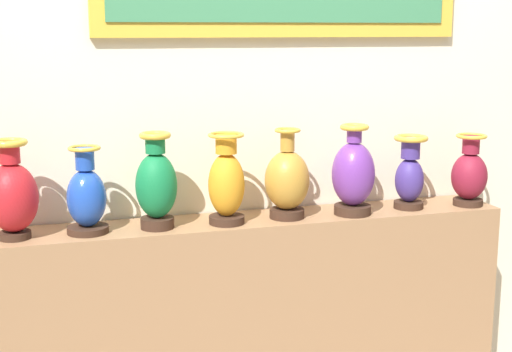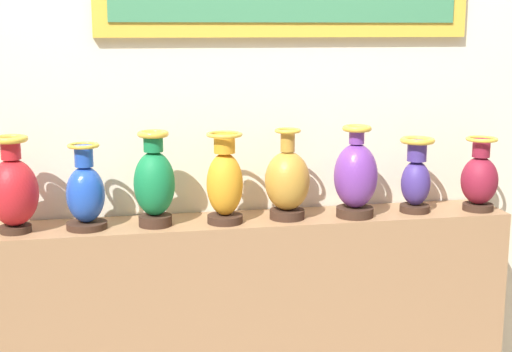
% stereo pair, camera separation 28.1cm
% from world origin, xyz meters
% --- Properties ---
extents(display_shelf, '(2.12, 0.29, 0.98)m').
position_xyz_m(display_shelf, '(0.00, 0.00, 0.49)').
color(display_shelf, '#99704C').
rests_on(display_shelf, ground_plane).
extents(back_wall, '(4.26, 0.14, 3.20)m').
position_xyz_m(back_wall, '(0.01, 0.20, 1.62)').
color(back_wall, beige).
rests_on(back_wall, ground_plane).
extents(vase_crimson, '(0.19, 0.19, 0.37)m').
position_xyz_m(vase_crimson, '(-0.94, -0.03, 1.14)').
color(vase_crimson, '#382319').
rests_on(vase_crimson, display_shelf).
extents(vase_sapphire, '(0.16, 0.16, 0.33)m').
position_xyz_m(vase_sapphire, '(-0.68, -0.03, 1.12)').
color(vase_sapphire, '#382319').
rests_on(vase_sapphire, display_shelf).
extents(vase_emerald, '(0.16, 0.16, 0.38)m').
position_xyz_m(vase_emerald, '(-0.41, -0.03, 1.15)').
color(vase_emerald, '#382319').
rests_on(vase_emerald, display_shelf).
extents(vase_amber, '(0.14, 0.14, 0.36)m').
position_xyz_m(vase_amber, '(-0.14, -0.04, 1.14)').
color(vase_amber, '#382319').
rests_on(vase_amber, display_shelf).
extents(vase_ochre, '(0.18, 0.18, 0.37)m').
position_xyz_m(vase_ochre, '(0.12, -0.03, 1.13)').
color(vase_ochre, '#382319').
rests_on(vase_ochre, display_shelf).
extents(vase_violet, '(0.18, 0.18, 0.38)m').
position_xyz_m(vase_violet, '(0.41, -0.05, 1.15)').
color(vase_violet, '#382319').
rests_on(vase_violet, display_shelf).
extents(vase_indigo, '(0.14, 0.14, 0.32)m').
position_xyz_m(vase_indigo, '(0.68, -0.02, 1.13)').
color(vase_indigo, '#382319').
rests_on(vase_indigo, display_shelf).
extents(vase_burgundy, '(0.16, 0.16, 0.31)m').
position_xyz_m(vase_burgundy, '(0.96, -0.05, 1.12)').
color(vase_burgundy, '#382319').
rests_on(vase_burgundy, display_shelf).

